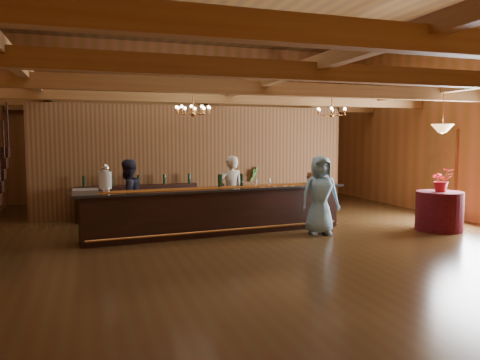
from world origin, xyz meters
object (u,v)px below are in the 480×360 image
object	(u,v)px
backbar_shelf	(139,202)
guest	(320,195)
bartender	(231,192)
floor_plant	(250,188)
staff_second	(128,196)
beverage_dispenser	(105,179)
tasting_bar	(218,211)
chandelier_right	(332,111)
raffle_drum	(314,177)
round_table	(439,211)
chandelier_left	(193,110)
pendant_lamp	(442,128)

from	to	relation	value
backbar_shelf	guest	world-z (taller)	guest
bartender	floor_plant	size ratio (longest dim) A/B	1.31
backbar_shelf	staff_second	bearing A→B (deg)	-110.33
guest	staff_second	bearing A→B (deg)	167.74
beverage_dispenser	backbar_shelf	bearing A→B (deg)	71.67
tasting_bar	chandelier_right	size ratio (longest dim) A/B	7.93
raffle_drum	chandelier_right	xyz separation A→B (m)	(0.75, 0.53, 1.64)
beverage_dispenser	round_table	world-z (taller)	beverage_dispenser
backbar_shelf	floor_plant	world-z (taller)	floor_plant
backbar_shelf	chandelier_left	world-z (taller)	chandelier_left
beverage_dispenser	pendant_lamp	size ratio (longest dim) A/B	0.67
guest	raffle_drum	bearing A→B (deg)	78.96
raffle_drum	round_table	world-z (taller)	raffle_drum
tasting_bar	raffle_drum	distance (m)	2.60
raffle_drum	guest	world-z (taller)	guest
raffle_drum	staff_second	xyz separation A→B (m)	(-4.44, 0.55, -0.38)
bartender	raffle_drum	bearing A→B (deg)	161.44
backbar_shelf	bartender	distance (m)	2.91
tasting_bar	guest	world-z (taller)	guest
raffle_drum	staff_second	size ratio (longest dim) A/B	0.20
chandelier_left	beverage_dispenser	bearing A→B (deg)	-164.16
beverage_dispenser	floor_plant	distance (m)	5.41
bartender	floor_plant	bearing A→B (deg)	-124.45
raffle_drum	guest	xyz separation A→B (m)	(-0.32, -0.94, -0.33)
chandelier_left	floor_plant	distance (m)	4.12
tasting_bar	floor_plant	xyz separation A→B (m)	(1.84, 3.06, 0.14)
round_table	chandelier_left	bearing A→B (deg)	163.49
chandelier_right	raffle_drum	bearing A→B (deg)	-144.99
beverage_dispenser	pendant_lamp	xyz separation A→B (m)	(7.52, -1.08, 1.07)
bartender	staff_second	xyz separation A→B (m)	(-2.44, 0.08, -0.03)
tasting_bar	raffle_drum	bearing A→B (deg)	-1.11
raffle_drum	chandelier_right	bearing A→B (deg)	35.01
staff_second	floor_plant	xyz separation A→B (m)	(3.78, 2.33, -0.18)
staff_second	pendant_lamp	bearing A→B (deg)	126.02
tasting_bar	chandelier_right	bearing A→B (deg)	7.08
raffle_drum	round_table	distance (m)	3.03
staff_second	guest	bearing A→B (deg)	121.74
backbar_shelf	bartender	bearing A→B (deg)	-53.96
chandelier_right	backbar_shelf	bearing A→B (deg)	156.96
beverage_dispenser	guest	xyz separation A→B (m)	(4.64, -0.61, -0.44)
beverage_dispenser	chandelier_right	distance (m)	5.97
chandelier_right	pendant_lamp	xyz separation A→B (m)	(1.82, -1.93, -0.46)
backbar_shelf	beverage_dispenser	bearing A→B (deg)	-116.23
raffle_drum	pendant_lamp	bearing A→B (deg)	-28.74
beverage_dispenser	raffle_drum	distance (m)	4.97
raffle_drum	backbar_shelf	world-z (taller)	raffle_drum
tasting_bar	bartender	size ratio (longest dim) A/B	3.61
pendant_lamp	tasting_bar	bearing A→B (deg)	166.25
beverage_dispenser	guest	distance (m)	4.70
chandelier_right	staff_second	xyz separation A→B (m)	(-5.19, 0.03, -2.02)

